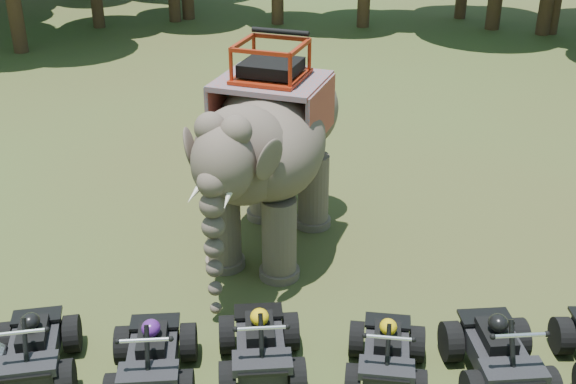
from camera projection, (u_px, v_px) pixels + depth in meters
The scene contains 7 objects.
ground at pixel (290, 320), 12.58m from camera, with size 110.00×110.00×0.00m, color #47381E.
elephant at pixel (270, 148), 13.97m from camera, with size 2.25×5.12×4.30m, color brown, non-canonical shape.
atv_0 at pixel (32, 342), 11.01m from camera, with size 1.27×1.74×1.29m, color black, non-canonical shape.
atv_1 at pixel (151, 349), 10.85m from camera, with size 1.27×1.75×1.29m, color black, non-canonical shape.
atv_2 at pixel (260, 338), 11.09m from camera, with size 1.29×1.76×1.31m, color black, non-canonical shape.
atv_3 at pixel (387, 346), 10.98m from camera, with size 1.19×1.64×1.21m, color black, non-canonical shape.
atv_4 at pixel (499, 345), 10.88m from camera, with size 1.34×1.84×1.36m, color black, non-canonical shape.
Camera 1 is at (-0.25, -10.29, 7.57)m, focal length 45.00 mm.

